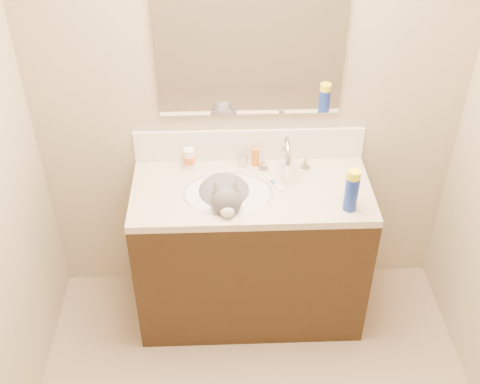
{
  "coord_description": "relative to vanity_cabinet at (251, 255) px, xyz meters",
  "views": [
    {
      "loc": [
        -0.15,
        -1.41,
        2.66
      ],
      "look_at": [
        -0.06,
        0.92,
        0.88
      ],
      "focal_mm": 45.0,
      "sensor_mm": 36.0,
      "label": 1
    }
  ],
  "objects": [
    {
      "name": "basin",
      "position": [
        -0.12,
        -0.03,
        0.38
      ],
      "size": [
        0.45,
        0.36,
        0.14
      ],
      "primitive_type": "ellipsoid",
      "color": "white",
      "rests_on": "vanity_cabinet"
    },
    {
      "name": "faucet",
      "position": [
        0.18,
        0.14,
        0.54
      ],
      "size": [
        0.28,
        0.2,
        0.21
      ],
      "color": "silver",
      "rests_on": "counter_slab"
    },
    {
      "name": "room_shell",
      "position": [
        0.0,
        -0.97,
        1.08
      ],
      "size": [
        2.24,
        2.54,
        2.52
      ],
      "color": "#BBAA8B",
      "rests_on": "ground"
    },
    {
      "name": "toothbrush_head",
      "position": [
        0.11,
        0.04,
        0.46
      ],
      "size": [
        0.03,
        0.04,
        0.02
      ],
      "primitive_type": "cube",
      "rotation": [
        0.0,
        0.0,
        0.5
      ],
      "color": "#6090CD",
      "rests_on": "counter_slab"
    },
    {
      "name": "mirror",
      "position": [
        0.0,
        0.26,
        1.13
      ],
      "size": [
        0.9,
        0.02,
        0.8
      ],
      "primitive_type": "cube",
      "color": "white",
      "rests_on": "room_shell"
    },
    {
      "name": "counter_slab",
      "position": [
        0.0,
        0.0,
        0.43
      ],
      "size": [
        1.2,
        0.55,
        0.04
      ],
      "primitive_type": "cube",
      "color": "beige",
      "rests_on": "vanity_cabinet"
    },
    {
      "name": "spray_cap",
      "position": [
        0.46,
        -0.17,
        0.65
      ],
      "size": [
        0.07,
        0.07,
        0.04
      ],
      "primitive_type": "cylinder",
      "rotation": [
        0.0,
        0.0,
        -0.08
      ],
      "color": "#FFF21A",
      "rests_on": "spray_can"
    },
    {
      "name": "spray_can",
      "position": [
        0.46,
        -0.17,
        0.54
      ],
      "size": [
        0.07,
        0.07,
        0.18
      ],
      "primitive_type": "cylinder",
      "rotation": [
        0.0,
        0.0,
        -0.08
      ],
      "color": "#162E9F",
      "rests_on": "counter_slab"
    },
    {
      "name": "vanity_cabinet",
      "position": [
        0.0,
        0.0,
        0.0
      ],
      "size": [
        1.2,
        0.55,
        0.82
      ],
      "primitive_type": "cube",
      "color": "black",
      "rests_on": "ground"
    },
    {
      "name": "pill_label",
      "position": [
        -0.31,
        0.21,
        0.5
      ],
      "size": [
        0.08,
        0.08,
        0.04
      ],
      "primitive_type": "cylinder",
      "rotation": [
        0.0,
        0.0,
        -0.34
      ],
      "color": "orange",
      "rests_on": "pill_bottle"
    },
    {
      "name": "toothbrush",
      "position": [
        0.11,
        0.04,
        0.46
      ],
      "size": [
        0.09,
        0.14,
        0.01
      ],
      "primitive_type": "cube",
      "rotation": [
        0.0,
        0.0,
        0.5
      ],
      "color": "white",
      "rests_on": "counter_slab"
    },
    {
      "name": "silver_jar",
      "position": [
        -0.04,
        0.21,
        0.48
      ],
      "size": [
        0.05,
        0.05,
        0.06
      ],
      "primitive_type": "cylinder",
      "rotation": [
        0.0,
        0.0,
        0.04
      ],
      "color": "#B7B7BC",
      "rests_on": "counter_slab"
    },
    {
      "name": "backsplash",
      "position": [
        0.0,
        0.26,
        0.54
      ],
      "size": [
        1.2,
        0.02,
        0.18
      ],
      "primitive_type": "cube",
      "color": "white",
      "rests_on": "counter_slab"
    },
    {
      "name": "amber_bottle",
      "position": [
        0.03,
        0.21,
        0.5
      ],
      "size": [
        0.05,
        0.05,
        0.1
      ],
      "primitive_type": "cylinder",
      "rotation": [
        0.0,
        0.0,
        -0.36
      ],
      "color": "orange",
      "rests_on": "counter_slab"
    },
    {
      "name": "pill_bottle",
      "position": [
        -0.31,
        0.21,
        0.5
      ],
      "size": [
        0.07,
        0.07,
        0.11
      ],
      "primitive_type": "cylinder",
      "rotation": [
        0.0,
        0.0,
        -0.34
      ],
      "color": "white",
      "rests_on": "counter_slab"
    },
    {
      "name": "cat",
      "position": [
        -0.13,
        -0.04,
        0.42
      ],
      "size": [
        0.34,
        0.41,
        0.32
      ],
      "rotation": [
        0.0,
        0.0,
        0.06
      ],
      "color": "#545154",
      "rests_on": "basin"
    }
  ]
}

